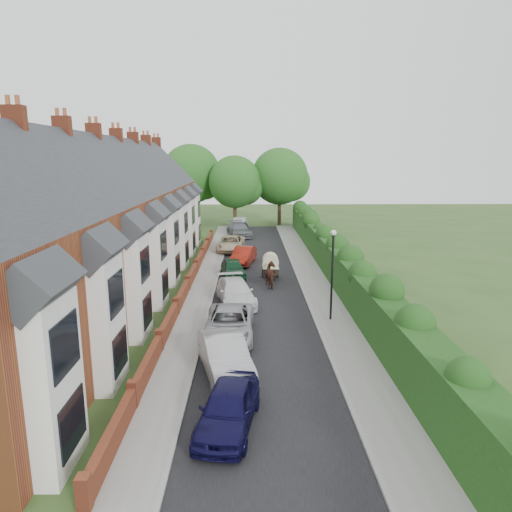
% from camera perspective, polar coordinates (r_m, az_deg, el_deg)
% --- Properties ---
extents(ground, '(140.00, 140.00, 0.00)m').
position_cam_1_polar(ground, '(22.02, 2.20, -11.78)').
color(ground, '#2D4C1E').
rests_on(ground, ground).
extents(road, '(6.00, 58.00, 0.02)m').
position_cam_1_polar(road, '(32.36, 0.28, -3.85)').
color(road, black).
rests_on(road, ground).
extents(pavement_hedge_side, '(2.20, 58.00, 0.12)m').
position_cam_1_polar(pavement_hedge_side, '(32.68, 7.50, -3.70)').
color(pavement_hedge_side, gray).
rests_on(pavement_hedge_side, ground).
extents(pavement_house_side, '(1.70, 58.00, 0.12)m').
position_cam_1_polar(pavement_house_side, '(32.50, -6.53, -3.77)').
color(pavement_house_side, gray).
rests_on(pavement_house_side, ground).
extents(kerb_hedge_side, '(0.18, 58.00, 0.13)m').
position_cam_1_polar(kerb_hedge_side, '(32.55, 5.67, -3.72)').
color(kerb_hedge_side, '#969691').
rests_on(kerb_hedge_side, ground).
extents(kerb_house_side, '(0.18, 58.00, 0.13)m').
position_cam_1_polar(kerb_house_side, '(32.43, -5.12, -3.76)').
color(kerb_house_side, '#969691').
rests_on(kerb_house_side, ground).
extents(hedge, '(2.10, 58.00, 2.85)m').
position_cam_1_polar(hedge, '(32.61, 10.71, -1.05)').
color(hedge, '#143A12').
rests_on(hedge, ground).
extents(terrace_row, '(9.05, 40.50, 11.50)m').
position_cam_1_polar(terrace_row, '(31.93, -18.65, 3.49)').
color(terrace_row, brown).
rests_on(terrace_row, ground).
extents(garden_wall_row, '(0.35, 40.35, 1.10)m').
position_cam_1_polar(garden_wall_row, '(31.55, -8.53, -3.56)').
color(garden_wall_row, brown).
rests_on(garden_wall_row, ground).
extents(lamppost, '(0.32, 0.32, 5.16)m').
position_cam_1_polar(lamppost, '(25.16, 9.53, -0.95)').
color(lamppost, black).
rests_on(lamppost, ground).
extents(tree_far_left, '(7.14, 6.80, 9.29)m').
position_cam_1_polar(tree_far_left, '(60.28, -2.34, 9.08)').
color(tree_far_left, '#332316').
rests_on(tree_far_left, ground).
extents(tree_far_right, '(7.98, 7.60, 10.31)m').
position_cam_1_polar(tree_far_right, '(62.40, 3.33, 9.72)').
color(tree_far_right, '#332316').
rests_on(tree_far_right, ground).
extents(tree_far_back, '(8.40, 8.00, 10.82)m').
position_cam_1_polar(tree_far_back, '(63.66, -7.71, 9.96)').
color(tree_far_back, '#332316').
rests_on(tree_far_back, ground).
extents(car_navy, '(2.43, 4.57, 1.48)m').
position_cam_1_polar(car_navy, '(16.15, -3.49, -18.34)').
color(car_navy, '#0D0B33').
rests_on(car_navy, ground).
extents(car_silver_a, '(2.86, 5.12, 1.60)m').
position_cam_1_polar(car_silver_a, '(19.63, -3.92, -12.34)').
color(car_silver_a, '#9A9A9E').
rests_on(car_silver_a, ground).
extents(car_silver_b, '(2.53, 5.32, 1.47)m').
position_cam_1_polar(car_silver_b, '(23.34, -3.36, -8.43)').
color(car_silver_b, '#A0A2A7').
rests_on(car_silver_b, ground).
extents(car_white, '(3.00, 5.34, 1.46)m').
position_cam_1_polar(car_white, '(28.57, -2.59, -4.54)').
color(car_white, silver).
rests_on(car_white, ground).
extents(car_green, '(2.25, 4.26, 1.38)m').
position_cam_1_polar(car_green, '(34.78, -2.89, -1.57)').
color(car_green, '#113920').
rests_on(car_green, ground).
extents(car_red, '(2.37, 4.65, 1.46)m').
position_cam_1_polar(car_red, '(39.17, -1.58, 0.06)').
color(car_red, maroon).
rests_on(car_red, ground).
extents(car_beige, '(2.79, 5.43, 1.47)m').
position_cam_1_polar(car_beige, '(44.70, -3.17, 1.56)').
color(car_beige, '#C0AB8B').
rests_on(car_beige, ground).
extents(car_grey, '(3.40, 5.85, 1.59)m').
position_cam_1_polar(car_grey, '(52.95, -2.15, 3.30)').
color(car_grey, slate).
rests_on(car_grey, ground).
extents(car_black, '(1.69, 3.91, 1.31)m').
position_cam_1_polar(car_black, '(55.73, -1.75, 3.60)').
color(car_black, black).
rests_on(car_black, ground).
extents(horse, '(1.28, 2.17, 1.72)m').
position_cam_1_polar(horse, '(32.08, 2.00, -2.42)').
color(horse, '#422318').
rests_on(horse, ground).
extents(horse_cart, '(1.25, 2.77, 1.99)m').
position_cam_1_polar(horse_cart, '(34.14, 1.82, -1.04)').
color(horse_cart, black).
rests_on(horse_cart, ground).
extents(car_extra_far, '(2.08, 4.63, 1.48)m').
position_cam_1_polar(car_extra_far, '(58.54, -2.08, 4.09)').
color(car_extra_far, '#9E9EA5').
rests_on(car_extra_far, ground).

